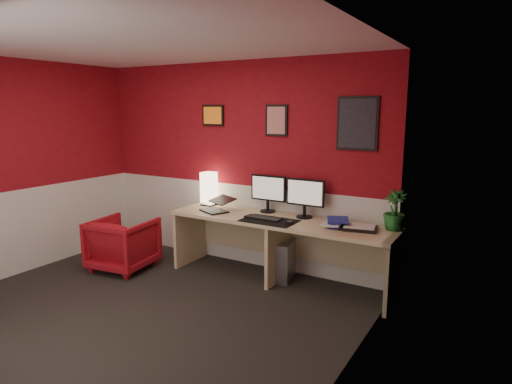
# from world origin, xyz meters

# --- Properties ---
(ground) EXTENTS (4.00, 3.50, 0.01)m
(ground) POSITION_xyz_m (0.00, 0.00, 0.00)
(ground) COLOR black
(ground) RESTS_ON ground
(ceiling) EXTENTS (4.00, 3.50, 0.01)m
(ceiling) POSITION_xyz_m (0.00, 0.00, 2.50)
(ceiling) COLOR white
(ceiling) RESTS_ON ground
(wall_back) EXTENTS (4.00, 0.01, 2.50)m
(wall_back) POSITION_xyz_m (0.00, 1.75, 1.25)
(wall_back) COLOR maroon
(wall_back) RESTS_ON ground
(wall_left) EXTENTS (0.01, 3.50, 2.50)m
(wall_left) POSITION_xyz_m (-2.00, 0.00, 1.25)
(wall_left) COLOR maroon
(wall_left) RESTS_ON ground
(wall_right) EXTENTS (0.01, 3.50, 2.50)m
(wall_right) POSITION_xyz_m (2.00, 0.00, 1.25)
(wall_right) COLOR maroon
(wall_right) RESTS_ON ground
(wainscot_back) EXTENTS (4.00, 0.01, 1.00)m
(wainscot_back) POSITION_xyz_m (0.00, 1.75, 0.50)
(wainscot_back) COLOR silver
(wainscot_back) RESTS_ON ground
(wainscot_left) EXTENTS (0.01, 3.50, 1.00)m
(wainscot_left) POSITION_xyz_m (-2.00, 0.00, 0.50)
(wainscot_left) COLOR silver
(wainscot_left) RESTS_ON ground
(wainscot_right) EXTENTS (0.01, 3.50, 1.00)m
(wainscot_right) POSITION_xyz_m (2.00, 0.00, 0.50)
(wainscot_right) COLOR silver
(wainscot_right) RESTS_ON ground
(desk) EXTENTS (2.60, 0.65, 0.73)m
(desk) POSITION_xyz_m (0.78, 1.41, 0.36)
(desk) COLOR tan
(desk) RESTS_ON ground
(shoji_lamp) EXTENTS (0.16, 0.16, 0.40)m
(shoji_lamp) POSITION_xyz_m (-0.32, 1.59, 0.93)
(shoji_lamp) COLOR #FFE5B2
(shoji_lamp) RESTS_ON desk
(laptop) EXTENTS (0.40, 0.35, 0.22)m
(laptop) POSITION_xyz_m (-0.05, 1.33, 0.84)
(laptop) COLOR black
(laptop) RESTS_ON desk
(monitor_left) EXTENTS (0.45, 0.06, 0.58)m
(monitor_left) POSITION_xyz_m (0.51, 1.64, 1.02)
(monitor_left) COLOR black
(monitor_left) RESTS_ON desk
(monitor_right) EXTENTS (0.45, 0.06, 0.58)m
(monitor_right) POSITION_xyz_m (0.99, 1.60, 1.02)
(monitor_right) COLOR black
(monitor_right) RESTS_ON desk
(desk_mat) EXTENTS (0.60, 0.38, 0.01)m
(desk_mat) POSITION_xyz_m (0.73, 1.28, 0.73)
(desk_mat) COLOR black
(desk_mat) RESTS_ON desk
(keyboard) EXTENTS (0.42, 0.15, 0.02)m
(keyboard) POSITION_xyz_m (0.63, 1.30, 0.74)
(keyboard) COLOR black
(keyboard) RESTS_ON desk_mat
(mouse) EXTENTS (0.08, 0.11, 0.03)m
(mouse) POSITION_xyz_m (0.98, 1.26, 0.75)
(mouse) COLOR black
(mouse) RESTS_ON desk_mat
(book_bottom) EXTENTS (0.29, 0.34, 0.03)m
(book_bottom) POSITION_xyz_m (1.34, 1.42, 0.74)
(book_bottom) COLOR #222E9E
(book_bottom) RESTS_ON desk
(book_middle) EXTENTS (0.21, 0.28, 0.02)m
(book_middle) POSITION_xyz_m (1.32, 1.38, 0.77)
(book_middle) COLOR silver
(book_middle) RESTS_ON book_bottom
(book_top) EXTENTS (0.31, 0.35, 0.03)m
(book_top) POSITION_xyz_m (1.35, 1.40, 0.79)
(book_top) COLOR #222E9E
(book_top) RESTS_ON book_middle
(zen_tray) EXTENTS (0.39, 0.31, 0.03)m
(zen_tray) POSITION_xyz_m (1.68, 1.43, 0.74)
(zen_tray) COLOR black
(zen_tray) RESTS_ON desk
(potted_plant) EXTENTS (0.27, 0.27, 0.40)m
(potted_plant) POSITION_xyz_m (1.98, 1.60, 0.93)
(potted_plant) COLOR #19591E
(potted_plant) RESTS_ON desk
(pc_tower) EXTENTS (0.29, 0.48, 0.45)m
(pc_tower) POSITION_xyz_m (0.79, 1.52, 0.23)
(pc_tower) COLOR #99999E
(pc_tower) RESTS_ON ground
(armchair) EXTENTS (0.76, 0.77, 0.63)m
(armchair) POSITION_xyz_m (-1.04, 0.80, 0.31)
(armchair) COLOR #A80E19
(armchair) RESTS_ON ground
(art_left) EXTENTS (0.32, 0.02, 0.26)m
(art_left) POSITION_xyz_m (-0.34, 1.74, 1.85)
(art_left) COLOR orange
(art_left) RESTS_ON wall_back
(art_center) EXTENTS (0.28, 0.02, 0.36)m
(art_center) POSITION_xyz_m (0.56, 1.74, 1.80)
(art_center) COLOR red
(art_center) RESTS_ON wall_back
(art_right) EXTENTS (0.44, 0.02, 0.56)m
(art_right) POSITION_xyz_m (1.52, 1.74, 1.78)
(art_right) COLOR black
(art_right) RESTS_ON wall_back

